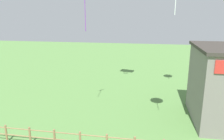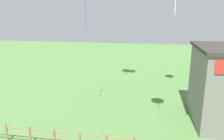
% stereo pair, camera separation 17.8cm
% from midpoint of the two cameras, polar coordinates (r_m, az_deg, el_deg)
% --- Properties ---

